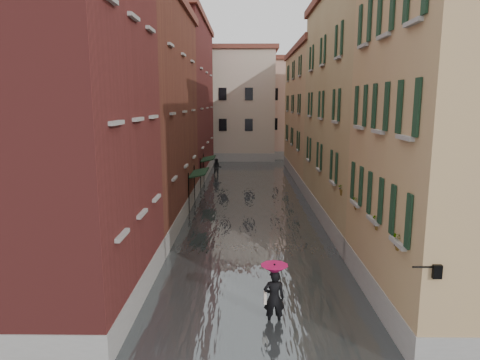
{
  "coord_description": "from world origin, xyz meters",
  "views": [
    {
      "loc": [
        -0.42,
        -16.11,
        7.15
      ],
      "look_at": [
        -0.69,
        6.47,
        3.0
      ],
      "focal_mm": 32.0,
      "sensor_mm": 36.0,
      "label": 1
    }
  ],
  "objects": [
    {
      "name": "ground",
      "position": [
        0.0,
        0.0,
        0.0
      ],
      "size": [
        120.0,
        120.0,
        0.0
      ],
      "primitive_type": "plane",
      "color": "#535355",
      "rests_on": "ground"
    },
    {
      "name": "floodwater",
      "position": [
        0.0,
        13.0,
        0.1
      ],
      "size": [
        10.0,
        60.0,
        0.2
      ],
      "primitive_type": "cube",
      "color": "#4E5557",
      "rests_on": "ground"
    },
    {
      "name": "building_left_near",
      "position": [
        -7.0,
        -2.0,
        6.5
      ],
      "size": [
        6.0,
        8.0,
        13.0
      ],
      "primitive_type": "cube",
      "color": "maroon",
      "rests_on": "ground"
    },
    {
      "name": "building_left_mid",
      "position": [
        -7.0,
        9.0,
        6.25
      ],
      "size": [
        6.0,
        14.0,
        12.5
      ],
      "primitive_type": "cube",
      "color": "brown",
      "rests_on": "ground"
    },
    {
      "name": "building_left_far",
      "position": [
        -7.0,
        24.0,
        7.0
      ],
      "size": [
        6.0,
        16.0,
        14.0
      ],
      "primitive_type": "cube",
      "color": "maroon",
      "rests_on": "ground"
    },
    {
      "name": "building_right_near",
      "position": [
        7.0,
        -2.0,
        5.75
      ],
      "size": [
        6.0,
        8.0,
        11.5
      ],
      "primitive_type": "cube",
      "color": "tan",
      "rests_on": "ground"
    },
    {
      "name": "building_right_mid",
      "position": [
        7.0,
        9.0,
        6.5
      ],
      "size": [
        6.0,
        14.0,
        13.0
      ],
      "primitive_type": "cube",
      "color": "tan",
      "rests_on": "ground"
    },
    {
      "name": "building_right_far",
      "position": [
        7.0,
        24.0,
        5.75
      ],
      "size": [
        6.0,
        16.0,
        11.5
      ],
      "primitive_type": "cube",
      "color": "tan",
      "rests_on": "ground"
    },
    {
      "name": "building_end_cream",
      "position": [
        -3.0,
        38.0,
        6.5
      ],
      "size": [
        12.0,
        9.0,
        13.0
      ],
      "primitive_type": "cube",
      "color": "#B0A68C",
      "rests_on": "ground"
    },
    {
      "name": "building_end_pink",
      "position": [
        6.0,
        40.0,
        6.0
      ],
      "size": [
        10.0,
        9.0,
        12.0
      ],
      "primitive_type": "cube",
      "color": "#CDA290",
      "rests_on": "ground"
    },
    {
      "name": "awning_near",
      "position": [
        -3.48,
        11.59,
        2.47
      ],
      "size": [
        1.09,
        3.12,
        2.8
      ],
      "color": "black",
      "rests_on": "ground"
    },
    {
      "name": "awning_far",
      "position": [
        -3.49,
        18.54,
        2.46
      ],
      "size": [
        1.09,
        2.85,
        2.8
      ],
      "color": "black",
      "rests_on": "ground"
    },
    {
      "name": "wall_lantern",
      "position": [
        4.33,
        -6.0,
        3.01
      ],
      "size": [
        0.71,
        0.22,
        0.35
      ],
      "color": "black",
      "rests_on": "ground"
    },
    {
      "name": "window_planters",
      "position": [
        4.12,
        -0.72,
        3.51
      ],
      "size": [
        0.59,
        8.18,
        0.84
      ],
      "color": "brown",
      "rests_on": "ground"
    },
    {
      "name": "pedestrian_main",
      "position": [
        0.51,
        -3.3,
        1.21
      ],
      "size": [
        0.88,
        0.88,
        2.06
      ],
      "color": "black",
      "rests_on": "ground"
    },
    {
      "name": "pedestrian_far",
      "position": [
        -3.12,
        24.32,
        0.9
      ],
      "size": [
        0.92,
        0.74,
        1.8
      ],
      "primitive_type": "imported",
      "rotation": [
        0.0,
        0.0,
        0.07
      ],
      "color": "black",
      "rests_on": "ground"
    }
  ]
}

